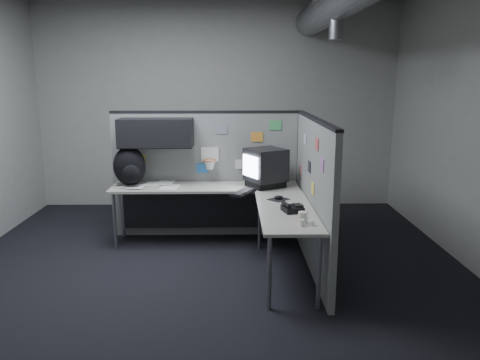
{
  "coord_description": "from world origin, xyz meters",
  "views": [
    {
      "loc": [
        0.24,
        -4.63,
        2.04
      ],
      "look_at": [
        0.32,
        0.35,
        0.94
      ],
      "focal_mm": 35.0,
      "sensor_mm": 36.0,
      "label": 1
    }
  ],
  "objects_px": {
    "monitor": "(266,167)",
    "backpack": "(130,167)",
    "desk": "(225,201)",
    "phone": "(292,208)",
    "keyboard": "(243,192)"
  },
  "relations": [
    {
      "from": "monitor",
      "to": "phone",
      "type": "relative_size",
      "value": 2.33
    },
    {
      "from": "phone",
      "to": "backpack",
      "type": "relative_size",
      "value": 0.49
    },
    {
      "from": "phone",
      "to": "backpack",
      "type": "distance_m",
      "value": 2.2
    },
    {
      "from": "desk",
      "to": "backpack",
      "type": "height_order",
      "value": "backpack"
    },
    {
      "from": "monitor",
      "to": "phone",
      "type": "bearing_deg",
      "value": -64.66
    },
    {
      "from": "desk",
      "to": "phone",
      "type": "height_order",
      "value": "phone"
    },
    {
      "from": "monitor",
      "to": "backpack",
      "type": "height_order",
      "value": "backpack"
    },
    {
      "from": "desk",
      "to": "backpack",
      "type": "distance_m",
      "value": 1.26
    },
    {
      "from": "desk",
      "to": "keyboard",
      "type": "bearing_deg",
      "value": -29.94
    },
    {
      "from": "phone",
      "to": "desk",
      "type": "bearing_deg",
      "value": 124.26
    },
    {
      "from": "monitor",
      "to": "keyboard",
      "type": "height_order",
      "value": "monitor"
    },
    {
      "from": "desk",
      "to": "monitor",
      "type": "xyz_separation_m",
      "value": [
        0.49,
        0.23,
        0.36
      ]
    },
    {
      "from": "desk",
      "to": "backpack",
      "type": "xyz_separation_m",
      "value": [
        -1.17,
        0.31,
        0.35
      ]
    },
    {
      "from": "desk",
      "to": "phone",
      "type": "relative_size",
      "value": 9.63
    },
    {
      "from": "monitor",
      "to": "backpack",
      "type": "distance_m",
      "value": 1.66
    }
  ]
}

